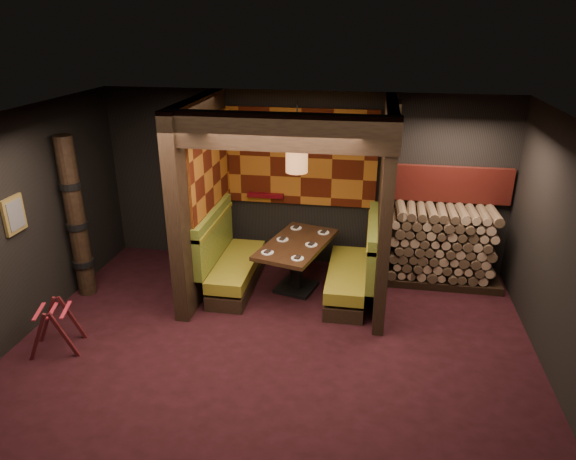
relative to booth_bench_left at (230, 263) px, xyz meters
The scene contains 22 objects.
floor 1.95m from the booth_bench_left, 59.77° to the right, with size 6.50×5.50×0.02m, color black.
ceiling 3.11m from the booth_bench_left, 59.77° to the right, with size 6.50×5.50×0.02m, color black.
wall_back 1.79m from the booth_bench_left, 49.10° to the left, with size 6.50×0.02×2.85m, color black.
wall_front 4.63m from the booth_bench_left, 77.70° to the right, with size 6.50×0.02×2.85m, color black.
wall_left 3.01m from the booth_bench_left, 144.33° to the right, with size 0.02×5.50×2.85m, color black.
partition_left 1.10m from the booth_bench_left, behind, with size 0.20×2.20×2.85m, color black.
partition_right 2.48m from the booth_bench_left, ahead, with size 0.15×2.10×2.85m, color black.
header_beam 2.60m from the booth_bench_left, 45.41° to the right, with size 2.85×0.18×0.44m, color black.
tapa_back_panel 2.00m from the booth_bench_left, 48.54° to the left, with size 2.40×0.06×1.55m, color #935016.
tapa_side_panel 1.48m from the booth_bench_left, 146.90° to the left, with size 0.04×1.85×1.45m, color #935016.
lacquer_shelf 1.32m from the booth_bench_left, 70.12° to the left, with size 0.60×0.12×0.07m, color #4F060E.
booth_bench_left is the anchor object (origin of this frame).
booth_bench_right 1.89m from the booth_bench_left, ahead, with size 0.68×1.60×1.14m.
dining_table 1.03m from the booth_bench_left, ahead, with size 1.16×1.63×0.78m.
place_settings 1.10m from the booth_bench_left, ahead, with size 0.89×1.28×0.03m.
pendant_lamp 1.98m from the booth_bench_left, ahead, with size 0.31×0.31×0.98m.
framed_picture 3.00m from the booth_bench_left, 145.49° to the right, with size 0.05×0.36×0.46m.
luggage_rack 2.58m from the booth_bench_left, 131.20° to the right, with size 0.72×0.59×0.67m.
totem_column 2.30m from the booth_bench_left, 165.25° to the right, with size 0.31×0.31×2.40m.
firewood_stack 3.33m from the booth_bench_left, 12.17° to the left, with size 1.73×0.70×1.22m.
mosaic_header 3.58m from the booth_bench_left, 17.60° to the left, with size 1.83×0.10×0.56m, color maroon.
bay_front_post 2.58m from the booth_bench_left, ahead, with size 0.08×0.08×2.85m, color black.
Camera 1 is at (1.09, -5.16, 3.85)m, focal length 32.00 mm.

